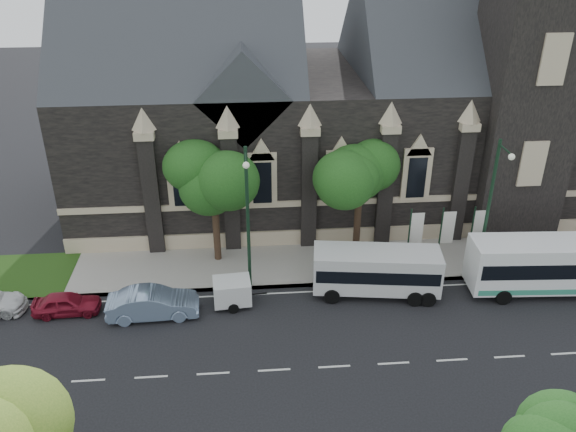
{
  "coord_description": "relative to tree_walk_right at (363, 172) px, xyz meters",
  "views": [
    {
      "loc": [
        -4.1,
        -21.96,
        20.13
      ],
      "look_at": [
        -1.82,
        6.0,
        5.42
      ],
      "focal_mm": 36.42,
      "sensor_mm": 36.0,
      "label": 1
    }
  ],
  "objects": [
    {
      "name": "ground",
      "position": [
        -3.21,
        -10.71,
        -5.82
      ],
      "size": [
        160.0,
        160.0,
        0.0
      ],
      "primitive_type": "plane",
      "color": "black",
      "rests_on": "ground"
    },
    {
      "name": "sidewalk",
      "position": [
        -3.21,
        -1.21,
        -5.74
      ],
      "size": [
        80.0,
        5.0,
        0.15
      ],
      "primitive_type": "cube",
      "color": "gray",
      "rests_on": "ground"
    },
    {
      "name": "museum",
      "position": [
        1.9,
        8.07,
        2.35
      ],
      "size": [
        40.0,
        17.7,
        29.9
      ],
      "color": "black",
      "rests_on": "ground"
    },
    {
      "name": "tree_walk_right",
      "position": [
        0.0,
        0.0,
        0.0
      ],
      "size": [
        4.08,
        4.08,
        7.8
      ],
      "color": "black",
      "rests_on": "ground"
    },
    {
      "name": "tree_walk_left",
      "position": [
        -9.01,
        -0.01,
        -0.08
      ],
      "size": [
        3.91,
        3.91,
        7.64
      ],
      "color": "black",
      "rests_on": "ground"
    },
    {
      "name": "street_lamp_near",
      "position": [
        6.79,
        -3.62,
        -0.71
      ],
      "size": [
        0.36,
        1.88,
        9.0
      ],
      "color": "#15301F",
      "rests_on": "ground"
    },
    {
      "name": "street_lamp_mid",
      "position": [
        -7.21,
        -3.62,
        -0.71
      ],
      "size": [
        0.36,
        1.88,
        9.0
      ],
      "color": "#15301F",
      "rests_on": "ground"
    },
    {
      "name": "banner_flag_left",
      "position": [
        3.08,
        -1.71,
        -3.43
      ],
      "size": [
        0.9,
        0.1,
        4.0
      ],
      "color": "#15301F",
      "rests_on": "ground"
    },
    {
      "name": "banner_flag_center",
      "position": [
        5.08,
        -1.71,
        -3.43
      ],
      "size": [
        0.9,
        0.1,
        4.0
      ],
      "color": "#15301F",
      "rests_on": "ground"
    },
    {
      "name": "banner_flag_right",
      "position": [
        7.08,
        -1.71,
        -3.43
      ],
      "size": [
        0.9,
        0.1,
        4.0
      ],
      "color": "#15301F",
      "rests_on": "ground"
    },
    {
      "name": "tour_coach",
      "position": [
        11.39,
        -5.31,
        -3.97
      ],
      "size": [
        11.71,
        3.22,
        3.38
      ],
      "rotation": [
        0.0,
        0.0,
        -0.06
      ],
      "color": "white",
      "rests_on": "ground"
    },
    {
      "name": "shuttle_bus",
      "position": [
        0.15,
        -4.61,
        -4.19
      ],
      "size": [
        7.54,
        3.4,
        2.82
      ],
      "rotation": [
        0.0,
        0.0,
        -0.13
      ],
      "color": "silver",
      "rests_on": "ground"
    },
    {
      "name": "box_trailer",
      "position": [
        -8.26,
        -5.1,
        -4.89
      ],
      "size": [
        3.1,
        1.83,
        1.63
      ],
      "rotation": [
        0.0,
        0.0,
        0.07
      ],
      "color": "silver",
      "rests_on": "ground"
    },
    {
      "name": "sedan",
      "position": [
        -12.64,
        -5.79,
        -4.99
      ],
      "size": [
        5.09,
        1.97,
        1.65
      ],
      "primitive_type": "imported",
      "rotation": [
        0.0,
        0.0,
        1.61
      ],
      "color": "#8098B9",
      "rests_on": "ground"
    },
    {
      "name": "car_far_red",
      "position": [
        -17.5,
        -5.14,
        -5.19
      ],
      "size": [
        3.76,
        1.62,
        1.26
      ],
      "primitive_type": "imported",
      "rotation": [
        0.0,
        0.0,
        1.61
      ],
      "color": "maroon",
      "rests_on": "ground"
    }
  ]
}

